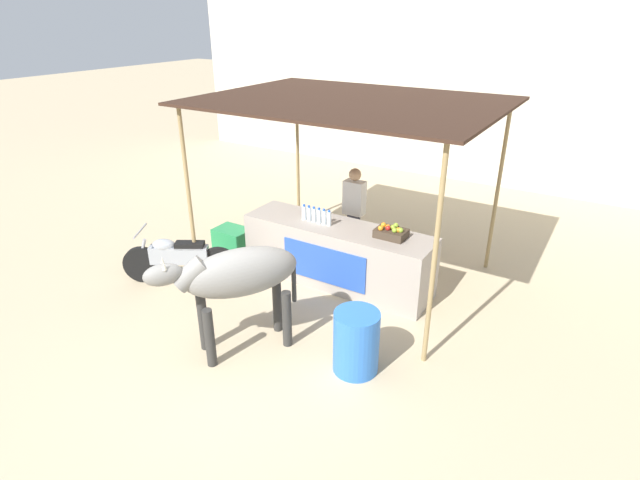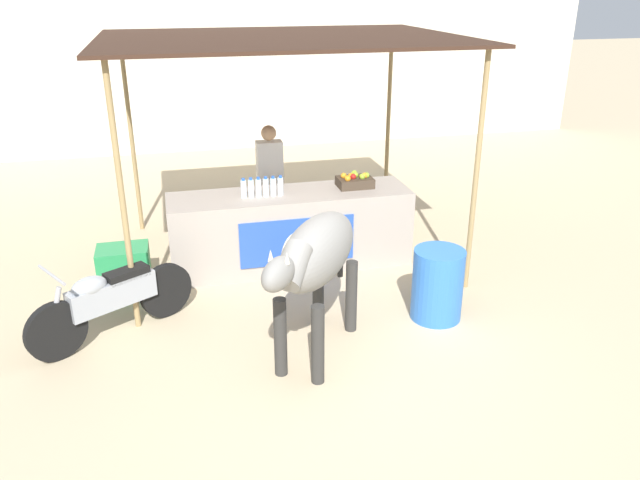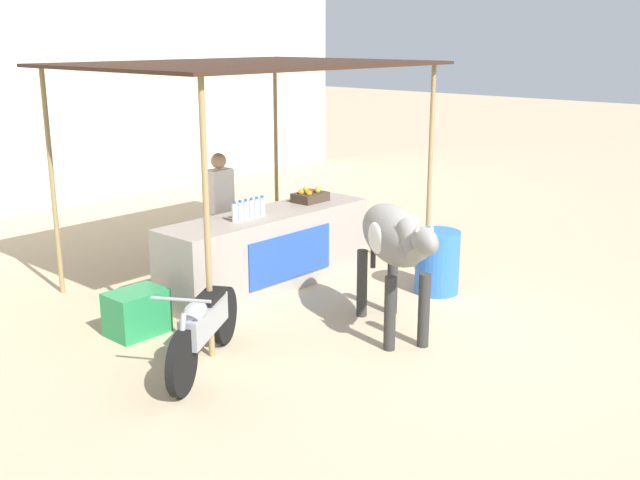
{
  "view_description": "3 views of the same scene",
  "coord_description": "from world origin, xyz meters",
  "px_view_note": "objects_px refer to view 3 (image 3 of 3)",
  "views": [
    {
      "loc": [
        3.4,
        -3.84,
        3.94
      ],
      "look_at": [
        0.27,
        1.25,
        1.17
      ],
      "focal_mm": 28.0,
      "sensor_mm": 36.0,
      "label": 1
    },
    {
      "loc": [
        -1.41,
        -4.99,
        3.39
      ],
      "look_at": [
        0.13,
        1.19,
        0.73
      ],
      "focal_mm": 35.0,
      "sensor_mm": 36.0,
      "label": 2
    },
    {
      "loc": [
        -6.3,
        -4.37,
        3.09
      ],
      "look_at": [
        0.16,
        1.46,
        0.71
      ],
      "focal_mm": 42.0,
      "sensor_mm": 36.0,
      "label": 3
    }
  ],
  "objects_px": {
    "fruit_crate": "(310,196)",
    "motorcycle_parked": "(204,326)",
    "cow": "(394,240)",
    "water_barrel": "(437,262)",
    "stall_counter": "(268,250)",
    "cooler_box": "(137,313)",
    "vendor_behind_counter": "(220,214)"
  },
  "relations": [
    {
      "from": "stall_counter",
      "to": "motorcycle_parked",
      "type": "xyz_separation_m",
      "value": [
        -2.11,
        -1.3,
        -0.05
      ]
    },
    {
      "from": "stall_counter",
      "to": "vendor_behind_counter",
      "type": "bearing_deg",
      "value": 99.12
    },
    {
      "from": "cow",
      "to": "motorcycle_parked",
      "type": "height_order",
      "value": "cow"
    },
    {
      "from": "fruit_crate",
      "to": "cow",
      "type": "xyz_separation_m",
      "value": [
        -1.04,
        -2.16,
        -0.0
      ]
    },
    {
      "from": "cow",
      "to": "water_barrel",
      "type": "bearing_deg",
      "value": 15.03
    },
    {
      "from": "stall_counter",
      "to": "fruit_crate",
      "type": "height_order",
      "value": "fruit_crate"
    },
    {
      "from": "motorcycle_parked",
      "to": "cow",
      "type": "bearing_deg",
      "value": -22.98
    },
    {
      "from": "vendor_behind_counter",
      "to": "cooler_box",
      "type": "bearing_deg",
      "value": -156.2
    },
    {
      "from": "vendor_behind_counter",
      "to": "cow",
      "type": "distance_m",
      "value": 2.87
    },
    {
      "from": "cow",
      "to": "motorcycle_parked",
      "type": "distance_m",
      "value": 2.17
    },
    {
      "from": "fruit_crate",
      "to": "motorcycle_parked",
      "type": "height_order",
      "value": "fruit_crate"
    },
    {
      "from": "water_barrel",
      "to": "motorcycle_parked",
      "type": "distance_m",
      "value": 3.38
    },
    {
      "from": "vendor_behind_counter",
      "to": "water_barrel",
      "type": "relative_size",
      "value": 2.1
    },
    {
      "from": "fruit_crate",
      "to": "water_barrel",
      "type": "bearing_deg",
      "value": -77.52
    },
    {
      "from": "water_barrel",
      "to": "motorcycle_parked",
      "type": "relative_size",
      "value": 0.5
    },
    {
      "from": "fruit_crate",
      "to": "vendor_behind_counter",
      "type": "bearing_deg",
      "value": 144.21
    },
    {
      "from": "cow",
      "to": "fruit_crate",
      "type": "bearing_deg",
      "value": 64.21
    },
    {
      "from": "fruit_crate",
      "to": "water_barrel",
      "type": "relative_size",
      "value": 0.56
    },
    {
      "from": "fruit_crate",
      "to": "cooler_box",
      "type": "bearing_deg",
      "value": -177.06
    },
    {
      "from": "fruit_crate",
      "to": "cow",
      "type": "bearing_deg",
      "value": -115.79
    },
    {
      "from": "cow",
      "to": "motorcycle_parked",
      "type": "xyz_separation_m",
      "value": [
        -1.92,
        0.81,
        -0.61
      ]
    },
    {
      "from": "cow",
      "to": "motorcycle_parked",
      "type": "relative_size",
      "value": 1.08
    },
    {
      "from": "stall_counter",
      "to": "vendor_behind_counter",
      "type": "relative_size",
      "value": 1.82
    },
    {
      "from": "fruit_crate",
      "to": "cooler_box",
      "type": "height_order",
      "value": "fruit_crate"
    },
    {
      "from": "stall_counter",
      "to": "cooler_box",
      "type": "height_order",
      "value": "stall_counter"
    },
    {
      "from": "cooler_box",
      "to": "water_barrel",
      "type": "xyz_separation_m",
      "value": [
        3.29,
        -1.63,
        0.15
      ]
    },
    {
      "from": "cooler_box",
      "to": "stall_counter",
      "type": "bearing_deg",
      "value": 2.72
    },
    {
      "from": "cooler_box",
      "to": "motorcycle_parked",
      "type": "bearing_deg",
      "value": -92.87
    },
    {
      "from": "stall_counter",
      "to": "fruit_crate",
      "type": "relative_size",
      "value": 6.82
    },
    {
      "from": "cooler_box",
      "to": "cow",
      "type": "relative_size",
      "value": 0.35
    },
    {
      "from": "cooler_box",
      "to": "water_barrel",
      "type": "distance_m",
      "value": 3.68
    },
    {
      "from": "cooler_box",
      "to": "cow",
      "type": "height_order",
      "value": "cow"
    }
  ]
}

